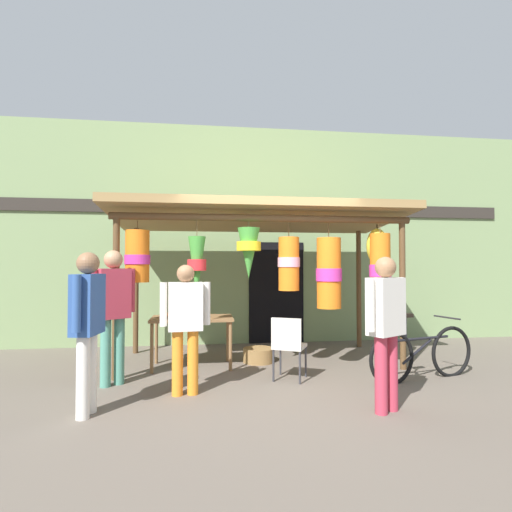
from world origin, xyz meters
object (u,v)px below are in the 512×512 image
folding_chair (288,343)px  wicker_basket_by_table (259,355)px  display_table (192,323)px  passerby_at_right (185,318)px  flower_heap_on_table (188,314)px  shopper_by_bananas (113,305)px  parked_bicycle (422,354)px  vendor_in_orange (386,320)px  customer_foreground (87,319)px

folding_chair → wicker_basket_by_table: 1.18m
display_table → passerby_at_right: (-0.05, -1.33, 0.23)m
display_table → flower_heap_on_table: (-0.07, -0.06, 0.14)m
flower_heap_on_table → passerby_at_right: passerby_at_right is taller
wicker_basket_by_table → shopper_by_bananas: shopper_by_bananas is taller
display_table → parked_bicycle: size_ratio=0.71×
vendor_in_orange → display_table: bearing=133.4°
display_table → vendor_in_orange: 3.01m
folding_chair → customer_foreground: (-2.30, -0.94, 0.48)m
wicker_basket_by_table → folding_chair: bearing=-77.3°
display_table → customer_foreground: (-1.02, -1.86, 0.32)m
display_table → shopper_by_bananas: bearing=-140.3°
flower_heap_on_table → passerby_at_right: bearing=-89.2°
wicker_basket_by_table → shopper_by_bananas: (-2.03, -0.99, 0.91)m
customer_foreground → wicker_basket_by_table: bearing=44.6°
customer_foreground → passerby_at_right: customer_foreground is taller
display_table → shopper_by_bananas: (-0.99, -0.82, 0.36)m
folding_chair → shopper_by_bananas: (-2.27, 0.09, 0.52)m
flower_heap_on_table → passerby_at_right: (0.02, -1.26, 0.10)m
display_table → customer_foreground: customer_foreground is taller
display_table → wicker_basket_by_table: display_table is taller
wicker_basket_by_table → passerby_at_right: (-1.09, -1.50, 0.79)m
parked_bicycle → shopper_by_bananas: size_ratio=0.99×
shopper_by_bananas → passerby_at_right: (0.94, -0.51, -0.12)m
passerby_at_right → flower_heap_on_table: bearing=90.8°
folding_chair → customer_foreground: size_ratio=0.50×
display_table → passerby_at_right: size_ratio=0.79×
display_table → parked_bicycle: parked_bicycle is taller
flower_heap_on_table → customer_foreground: customer_foreground is taller
shopper_by_bananas → folding_chair: bearing=-2.4°
folding_chair → shopper_by_bananas: shopper_by_bananas is taller
passerby_at_right → parked_bicycle: bearing=4.0°
vendor_in_orange → customer_foreground: (-3.07, 0.32, 0.03)m
folding_chair → display_table: bearing=144.6°
folding_chair → customer_foreground: bearing=-157.7°
passerby_at_right → wicker_basket_by_table: bearing=53.9°
flower_heap_on_table → wicker_basket_by_table: flower_heap_on_table is taller
parked_bicycle → passerby_at_right: size_ratio=1.11×
flower_heap_on_table → wicker_basket_by_table: size_ratio=1.35×
passerby_at_right → customer_foreground: bearing=-151.2°
folding_chair → parked_bicycle: 1.81m
flower_heap_on_table → wicker_basket_by_table: (1.11, 0.23, -0.69)m
vendor_in_orange → shopper_by_bananas: 3.33m
flower_heap_on_table → customer_foreground: size_ratio=0.40×
shopper_by_bananas → display_table: bearing=39.7°
wicker_basket_by_table → passerby_at_right: bearing=-126.1°
parked_bicycle → display_table: bearing=160.2°
flower_heap_on_table → vendor_in_orange: vendor_in_orange is taller
folding_chair → vendor_in_orange: bearing=-58.5°
parked_bicycle → passerby_at_right: bearing=-176.0°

